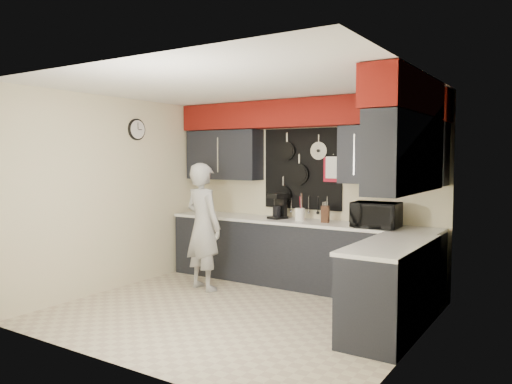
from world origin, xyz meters
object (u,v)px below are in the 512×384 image
Objects in this scene: utensil_crock at (300,214)px; coffee_maker at (279,205)px; person at (203,227)px; microwave at (376,215)px; knife_block at (325,214)px.

utensil_crock is 0.39m from coffee_maker.
coffee_maker is 1.13m from person.
microwave is 0.74m from knife_block.
person reaches higher than utensil_crock.
coffee_maker is (-1.47, 0.14, 0.03)m from microwave.
coffee_maker is at bearing 172.12° from microwave.
utensil_crock is at bearing -128.37° from person.
person is at bearing -163.19° from knife_block.
microwave is 1.11m from utensil_crock.
knife_block is 0.38m from utensil_crock.
coffee_maker reaches higher than utensil_crock.
utensil_crock is (-1.10, 0.08, -0.07)m from microwave.
microwave is at bearing -4.26° from utensil_crock.
microwave is at bearing 8.90° from coffee_maker.
utensil_crock is at bearing 173.21° from microwave.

